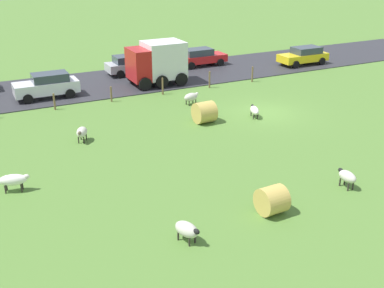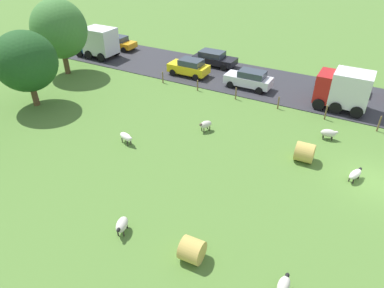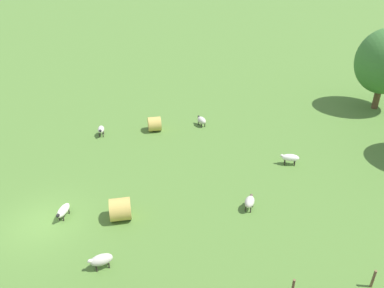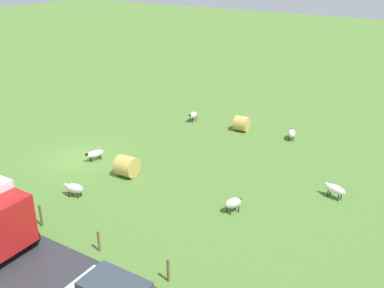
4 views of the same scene
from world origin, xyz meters
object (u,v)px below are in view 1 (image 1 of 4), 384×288
Objects in this scene: sheep_4 at (347,176)px; hay_bale_1 at (272,200)px; sheep_1 at (82,132)px; car_6 at (200,57)px; car_3 at (304,55)px; sheep_0 at (254,110)px; sheep_5 at (187,230)px; car_4 at (132,64)px; sheep_3 at (13,180)px; sheep_2 at (191,97)px; car_5 at (47,85)px; truck_0 at (157,62)px; hay_bale_0 at (204,112)px.

hay_bale_1 is (-0.27, 4.15, 0.03)m from sheep_4.
sheep_1 is 0.25× the size of car_6.
sheep_0 is at bearing 129.76° from car_3.
sheep_1 is 10.92m from sheep_5.
car_3 is at bearing -103.93° from car_4.
car_4 is at bearing -15.53° from sheep_5.
car_4 is at bearing -30.71° from sheep_1.
car_4 is 6.30m from car_6.
car_6 is (23.36, -12.79, 0.35)m from sheep_5.
sheep_1 is 0.25× the size of car_4.
sheep_3 is 8.30m from sheep_5.
sheep_2 is 0.28× the size of car_6.
sheep_1 is 8.88m from car_5.
truck_0 reaches higher than car_6.
sheep_2 is 0.92× the size of sheep_3.
sheep_5 is (-0.54, 7.97, -0.04)m from sheep_4.
sheep_1 is at bearing 111.76° from car_3.
sheep_3 is 0.33× the size of truck_0.
sheep_2 is 15.03m from car_3.
sheep_0 is 10.48m from sheep_1.
car_4 is 0.99× the size of car_6.
truck_0 is at bearing 123.99° from car_6.
sheep_2 is at bearing -178.90° from truck_0.
sheep_5 is 0.28× the size of truck_0.
sheep_0 is 13.74m from car_6.
sheep_1 is 18.53m from car_6.
sheep_4 is 22.85m from car_4.
car_5 is 0.98× the size of car_6.
sheep_0 is at bearing -150.37° from sheep_2.
car_4 is (22.80, 1.49, 0.33)m from sheep_4.
sheep_4 is at bearing 145.46° from car_3.
hay_bale_1 is (-10.33, 2.54, -0.07)m from hay_bale_0.
sheep_1 is at bearing 132.33° from car_6.
sheep_3 is 1.15× the size of sheep_5.
truck_0 is at bearing -43.14° from sheep_3.
sheep_1 is 11.63m from hay_bale_1.
sheep_0 is at bearing -43.57° from sheep_5.
sheep_1 reaches higher than sheep_3.
car_6 reaches higher than sheep_2.
sheep_5 is at bearing 93.93° from hay_bale_1.
sheep_3 is (-3.35, 14.48, 0.09)m from sheep_0.
truck_0 reaches higher than sheep_5.
hay_bale_1 is at bearing -155.97° from sheep_1.
sheep_3 is at bearing 109.15° from hay_bale_0.
car_4 is (12.45, -7.40, 0.33)m from sheep_1.
hay_bale_1 reaches higher than sheep_2.
sheep_4 is 0.26× the size of truck_0.
car_5 reaches higher than car_6.
sheep_2 is (4.05, 2.30, 0.05)m from sheep_0.
car_4 reaches higher than sheep_1.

